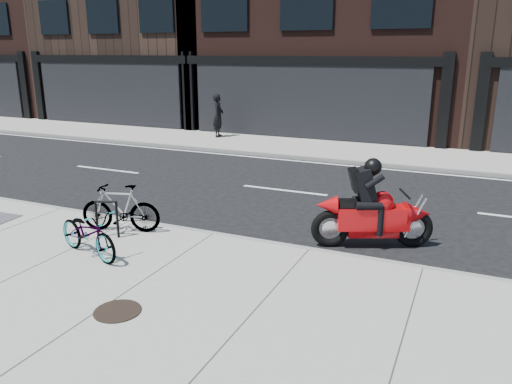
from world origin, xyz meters
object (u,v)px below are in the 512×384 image
at_px(bicycle_rear, 120,208).
at_px(bike_rack, 107,216).
at_px(motorcycle, 378,211).
at_px(pedestrian, 218,115).
at_px(manhole_cover, 118,311).
at_px(bicycle_front, 88,233).

bearing_deg(bicycle_rear, bike_rack, -19.44).
bearing_deg(motorcycle, bike_rack, 178.83).
height_order(bike_rack, motorcycle, motorcycle).
distance_m(pedestrian, manhole_cover, 14.72).
bearing_deg(motorcycle, bicycle_rear, 174.86).
xyz_separation_m(bicycle_rear, manhole_cover, (2.01, -2.63, -0.48)).
distance_m(bicycle_rear, pedestrian, 11.53).
distance_m(bicycle_front, motorcycle, 5.32).
relative_size(bicycle_front, pedestrian, 0.91).
bearing_deg(manhole_cover, bike_rack, 132.14).
relative_size(motorcycle, manhole_cover, 3.34).
relative_size(bicycle_rear, pedestrian, 0.90).
xyz_separation_m(bike_rack, motorcycle, (4.80, 1.99, 0.14)).
xyz_separation_m(motorcycle, pedestrian, (-8.41, 9.33, 0.32)).
relative_size(bike_rack, bicycle_rear, 0.47).
relative_size(motorcycle, pedestrian, 1.23).
bearing_deg(pedestrian, bicycle_rear, -175.84).
bearing_deg(pedestrian, motorcycle, -152.18).
relative_size(bike_rack, manhole_cover, 1.14).
height_order(bicycle_front, pedestrian, pedestrian).
relative_size(bike_rack, pedestrian, 0.42).
relative_size(bicycle_rear, manhole_cover, 2.45).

